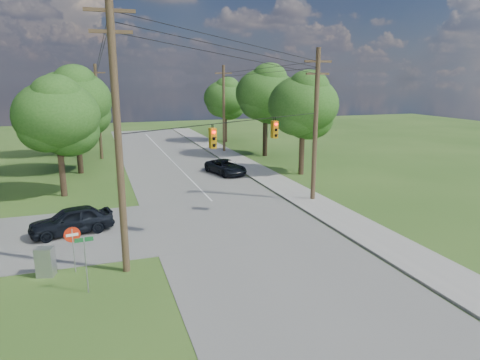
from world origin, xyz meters
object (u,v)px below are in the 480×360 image
object	(u,v)px
pole_north_e	(224,108)
do_not_enter_sign	(73,239)
pole_sw	(118,134)
pole_north_w	(98,111)
car_main_north	(226,167)
control_cabinet	(45,262)
pole_ne	(316,124)
car_cross_dark	(71,220)

from	to	relation	value
pole_north_e	do_not_enter_sign	bearing A→B (deg)	-118.41
pole_sw	pole_north_w	distance (m)	29.62
car_main_north	control_cabinet	bearing A→B (deg)	-143.12
pole_sw	pole_north_e	xyz separation A→B (m)	(13.50, 29.60, -1.10)
control_cabinet	do_not_enter_sign	world-z (taller)	do_not_enter_sign
pole_ne	control_cabinet	bearing A→B (deg)	-157.48
pole_north_e	control_cabinet	distance (m)	33.85
do_not_enter_sign	pole_sw	bearing A→B (deg)	-24.39
pole_north_e	do_not_enter_sign	size ratio (longest dim) A/B	4.69
pole_north_w	do_not_enter_sign	bearing A→B (deg)	-93.53
pole_ne	car_main_north	world-z (taller)	pole_ne
pole_ne	do_not_enter_sign	xyz separation A→B (m)	(-15.69, -7.00, -3.90)
pole_sw	pole_north_w	bearing A→B (deg)	90.77
car_cross_dark	control_cabinet	bearing A→B (deg)	-22.75
pole_sw	car_cross_dark	distance (m)	8.38
pole_ne	pole_north_e	size ratio (longest dim) A/B	1.05
control_cabinet	do_not_enter_sign	distance (m)	1.51
pole_north_w	car_cross_dark	bearing A→B (deg)	-95.08
car_cross_dark	car_main_north	distance (m)	17.35
pole_north_e	do_not_enter_sign	distance (m)	33.17
pole_ne	car_cross_dark	distance (m)	16.77
pole_sw	car_cross_dark	world-z (taller)	pole_sw
pole_sw	car_cross_dark	bearing A→B (deg)	113.18
pole_sw	do_not_enter_sign	bearing A→B (deg)	164.73
pole_north_w	do_not_enter_sign	xyz separation A→B (m)	(-1.79, -29.00, -3.56)
pole_sw	pole_north_w	size ratio (longest dim) A/B	1.20
car_cross_dark	do_not_enter_sign	distance (m)	5.34
car_cross_dark	control_cabinet	world-z (taller)	car_cross_dark
car_main_north	control_cabinet	xyz separation A→B (m)	(-13.48, -17.18, -0.02)
car_main_north	pole_ne	bearing A→B (deg)	-86.51
do_not_enter_sign	pole_north_w	bearing A→B (deg)	77.35
pole_north_w	car_cross_dark	xyz separation A→B (m)	(-2.11, -23.73, -4.34)
car_main_north	pole_sw	bearing A→B (deg)	-134.59
car_cross_dark	pole_ne	bearing A→B (deg)	82.84
control_cabinet	pole_north_w	bearing A→B (deg)	100.14
pole_north_w	car_main_north	xyz separation A→B (m)	(10.50, -11.82, -4.45)
do_not_enter_sign	control_cabinet	bearing A→B (deg)	170.76
pole_north_e	car_cross_dark	size ratio (longest dim) A/B	2.24
pole_ne	pole_sw	bearing A→B (deg)	-150.62
pole_north_e	car_cross_dark	xyz separation A→B (m)	(-16.01, -23.73, -4.34)
pole_sw	control_cabinet	xyz separation A→B (m)	(-3.38, 0.60, -5.57)
car_main_north	control_cabinet	size ratio (longest dim) A/B	3.57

